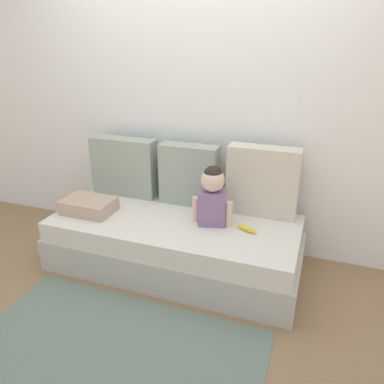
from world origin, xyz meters
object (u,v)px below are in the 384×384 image
throw_pillow_right (263,182)px  throw_pillow_center (189,175)px  throw_pillow_left (124,167)px  banana (246,228)px  folded_blanket (89,206)px  couch (175,243)px  toddler (212,194)px

throw_pillow_right → throw_pillow_center: bearing=180.0°
throw_pillow_left → banana: bearing=-15.4°
throw_pillow_right → folded_blanket: throw_pillow_right is taller
throw_pillow_right → folded_blanket: (-1.30, -0.44, -0.22)m
throw_pillow_center → throw_pillow_right: size_ratio=0.92×
couch → folded_blanket: bearing=-171.2°
folded_blanket → throw_pillow_center: bearing=32.1°
throw_pillow_left → throw_pillow_right: size_ratio=1.07×
couch → folded_blanket: folded_blanket is taller
throw_pillow_center → banana: (0.56, -0.32, -0.23)m
couch → throw_pillow_right: size_ratio=3.57×
throw_pillow_left → throw_pillow_center: bearing=0.0°
couch → throw_pillow_left: throw_pillow_left is taller
toddler → throw_pillow_left: bearing=162.0°
throw_pillow_center → couch: bearing=-90.0°
couch → folded_blanket: size_ratio=4.89×
couch → throw_pillow_right: throw_pillow_right is taller
throw_pillow_right → folded_blanket: bearing=-161.5°
throw_pillow_right → toddler: bearing=-137.1°
throw_pillow_right → banana: throw_pillow_right is taller
banana → couch: bearing=-179.1°
couch → toddler: bearing=7.4°
toddler → folded_blanket: toddler is taller
toddler → banana: bearing=-6.2°
throw_pillow_right → banana: 0.41m
banana → folded_blanket: bearing=-174.7°
toddler → banana: size_ratio=2.69×
couch → banana: 0.61m
throw_pillow_center → folded_blanket: bearing=-147.9°
couch → throw_pillow_right: bearing=28.6°
couch → banana: size_ratio=11.50×
throw_pillow_center → throw_pillow_right: bearing=0.0°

